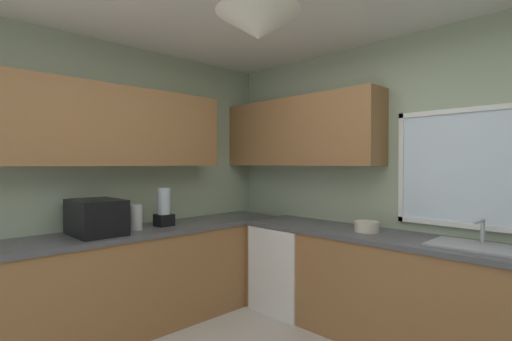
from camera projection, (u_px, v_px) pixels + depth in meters
The scene contains 9 objects.
room_shell at pixel (268, 120), 2.55m from camera, with size 4.24×3.87×2.66m.
counter_run_left at pixel (114, 284), 3.19m from camera, with size 0.65×3.48×0.88m.
counter_run_back at pixel (421, 296), 2.89m from camera, with size 3.33×0.65×0.88m.
dishwasher at pixel (290, 267), 3.79m from camera, with size 0.60×0.60×0.84m, color white.
microwave at pixel (96, 217), 3.08m from camera, with size 0.48×0.36×0.29m, color black.
kettle at pixel (136, 217), 3.30m from camera, with size 0.11×0.11×0.22m, color #B7B7BC.
sink_assembly at pixel (476, 246), 2.62m from camera, with size 0.59×0.40×0.19m.
bowl at pixel (367, 227), 3.21m from camera, with size 0.21×0.21×0.09m, color beige.
blender_appliance at pixel (164, 209), 3.52m from camera, with size 0.15×0.15×0.36m.
Camera 1 is at (1.37, -1.36, 1.47)m, focal length 26.27 mm.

